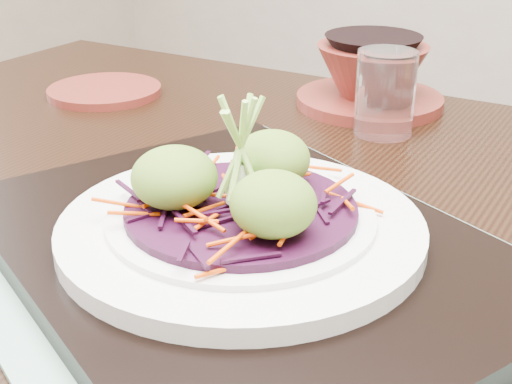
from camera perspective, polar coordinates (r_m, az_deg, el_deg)
The scene contains 11 objects.
dining_table at distance 0.66m, azimuth 2.08°, elevation -10.03°, with size 1.27×0.86×0.78m.
placemat at distance 0.53m, azimuth -1.15°, elevation -5.57°, with size 0.47×0.37×0.00m, color gray.
serving_tray at distance 0.53m, azimuth -1.16°, elevation -4.51°, with size 0.41×0.31×0.02m, color black.
white_plate at distance 0.52m, azimuth -1.18°, elevation -2.77°, with size 0.27×0.27×0.02m.
cabbage_bed at distance 0.51m, azimuth -1.19°, elevation -1.43°, with size 0.17×0.17×0.01m, color #310922.
carrot_julienne at distance 0.51m, azimuth -1.20°, elevation -0.60°, with size 0.21×0.21×0.01m, color #D74003, non-canonical shape.
guacamole_scoops at distance 0.50m, azimuth -1.26°, elevation 0.97°, with size 0.15×0.13×0.05m.
scallion_garnish at distance 0.50m, azimuth -1.24°, elevation 3.15°, with size 0.06×0.06×0.09m, color #98D153, non-canonical shape.
terracotta_side_plate at distance 0.95m, azimuth -12.02°, elevation 7.92°, with size 0.15×0.15×0.01m, color #5D1D16.
water_glass at distance 0.79m, azimuth 10.29°, elevation 7.79°, with size 0.06×0.06×0.09m, color white.
terracotta_bowl_set at distance 0.89m, azimuth 9.17°, elevation 8.92°, with size 0.19×0.19×0.08m.
Camera 1 is at (0.21, -0.45, 1.05)m, focal length 50.00 mm.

